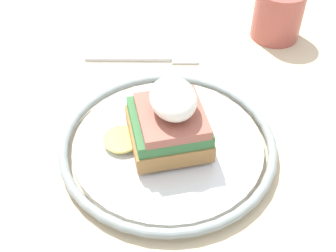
{
  "coord_description": "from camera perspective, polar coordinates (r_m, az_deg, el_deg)",
  "views": [
    {
      "loc": [
        0.28,
        -0.01,
        1.09
      ],
      "look_at": [
        -0.02,
        0.06,
        0.78
      ],
      "focal_mm": 45.0,
      "sensor_mm": 36.0,
      "label": 1
    }
  ],
  "objects": [
    {
      "name": "plate",
      "position": [
        0.46,
        0.0,
        -2.43
      ],
      "size": [
        0.23,
        0.23,
        0.02
      ],
      "color": "silver",
      "rests_on": "dining_table"
    },
    {
      "name": "fork",
      "position": [
        0.59,
        -2.69,
        9.12
      ],
      "size": [
        0.05,
        0.16,
        0.0
      ],
      "color": "silver",
      "rests_on": "dining_table"
    },
    {
      "name": "cup",
      "position": [
        0.64,
        14.69,
        14.55
      ],
      "size": [
        0.07,
        0.07,
        0.07
      ],
      "color": "#AD5147",
      "rests_on": "dining_table"
    },
    {
      "name": "dining_table",
      "position": [
        0.54,
        -5.72,
        -14.32
      ],
      "size": [
        0.95,
        0.82,
        0.75
      ],
      "color": "#C6B28E",
      "rests_on": "ground_plane"
    },
    {
      "name": "sandwich",
      "position": [
        0.43,
        0.15,
        0.83
      ],
      "size": [
        0.08,
        0.11,
        0.08
      ],
      "color": "#9E703D",
      "rests_on": "plate"
    }
  ]
}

